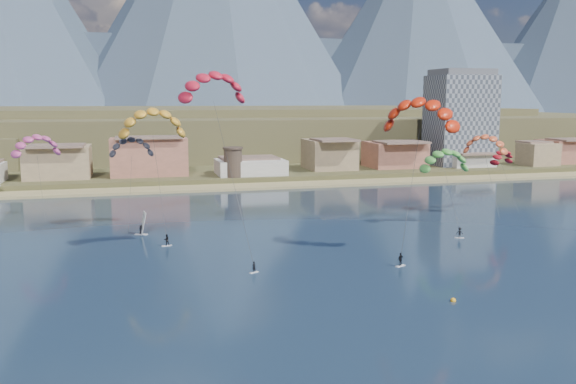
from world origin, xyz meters
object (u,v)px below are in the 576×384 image
at_px(kitesurfer_red, 213,82).
at_px(kitesurfer_green, 445,158).
at_px(apartment_tower, 460,118).
at_px(kitesurfer_yellow, 152,119).
at_px(watchtower, 233,162).
at_px(kitesurfer_orange, 420,110).
at_px(buoy, 453,300).
at_px(windsurfer, 142,227).

height_order(kitesurfer_red, kitesurfer_green, kitesurfer_red).
bearing_deg(apartment_tower, kitesurfer_yellow, -146.41).
height_order(apartment_tower, kitesurfer_green, apartment_tower).
height_order(watchtower, kitesurfer_orange, kitesurfer_orange).
bearing_deg(buoy, kitesurfer_green, 62.72).
bearing_deg(kitesurfer_green, kitesurfer_yellow, 168.14).
distance_m(watchtower, buoy, 108.24).
height_order(watchtower, kitesurfer_yellow, kitesurfer_yellow).
bearing_deg(buoy, watchtower, 94.68).
relative_size(kitesurfer_red, kitesurfer_orange, 1.18).
relative_size(kitesurfer_yellow, kitesurfer_orange, 1.00).
distance_m(watchtower, kitesurfer_green, 73.19).
bearing_deg(kitesurfer_red, apartment_tower, 43.50).
xyz_separation_m(apartment_tower, kitesurfer_yellow, (-103.94, -69.02, 2.63)).
bearing_deg(kitesurfer_red, kitesurfer_yellow, 111.60).
bearing_deg(windsurfer, kitesurfer_green, -5.35).
relative_size(kitesurfer_red, windsurfer, 7.37).
xyz_separation_m(kitesurfer_yellow, buoy, (32.75, -52.68, -20.34)).
bearing_deg(kitesurfer_orange, watchtower, 100.55).
distance_m(kitesurfer_red, kitesurfer_orange, 32.21).
bearing_deg(kitesurfer_orange, kitesurfer_red, 166.49).
height_order(kitesurfer_orange, kitesurfer_green, kitesurfer_orange).
bearing_deg(watchtower, kitesurfer_yellow, -113.51).
xyz_separation_m(windsurfer, buoy, (35.45, -46.63, -1.19)).
bearing_deg(kitesurfer_orange, windsurfer, 151.51).
height_order(watchtower, kitesurfer_red, kitesurfer_red).
bearing_deg(kitesurfer_green, apartment_tower, 58.18).
xyz_separation_m(apartment_tower, kitesurfer_green, (-49.88, -80.38, -4.82)).
xyz_separation_m(kitesurfer_yellow, windsurfer, (-2.70, -6.04, -19.15)).
height_order(kitesurfer_yellow, buoy, kitesurfer_yellow).
xyz_separation_m(kitesurfer_red, kitesurfer_yellow, (-8.52, 21.53, -6.07)).
bearing_deg(apartment_tower, watchtower, -170.07).
bearing_deg(windsurfer, kitesurfer_orange, -28.49).
relative_size(apartment_tower, kitesurfer_green, 1.84).
height_order(kitesurfer_green, buoy, kitesurfer_green).
distance_m(kitesurfer_red, windsurfer, 31.65).
relative_size(kitesurfer_yellow, buoy, 38.59).
bearing_deg(apartment_tower, kitesurfer_red, -136.50).
bearing_deg(kitesurfer_red, windsurfer, 125.94).
xyz_separation_m(kitesurfer_red, kitesurfer_green, (45.53, 10.17, -13.53)).
bearing_deg(watchtower, apartment_tower, 9.93).
bearing_deg(kitesurfer_yellow, kitesurfer_orange, -36.22).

